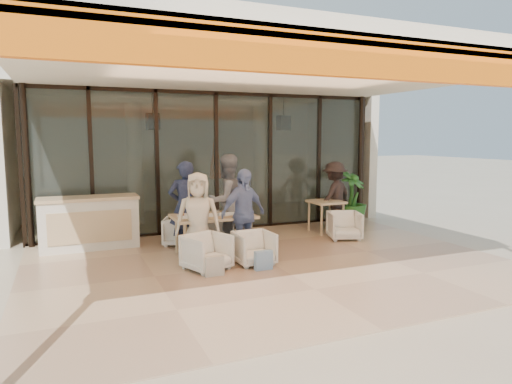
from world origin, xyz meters
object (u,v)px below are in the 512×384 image
dining_table (213,218)px  chair_near_left (207,251)px  side_chair (344,224)px  chair_near_right (254,247)px  side_table (326,205)px  potted_palm (351,199)px  diner_grey (227,201)px  diner_periwinkle (243,214)px  standing_woman (335,196)px  diner_cream (198,218)px  chair_far_right (219,228)px  chair_far_left (179,230)px  diner_navy (185,206)px  host_counter (89,223)px

dining_table → chair_near_left: (-0.41, -0.96, -0.35)m
dining_table → side_chair: dining_table is taller
chair_near_right → side_table: size_ratio=0.86×
chair_near_right → potted_palm: bearing=30.3°
dining_table → diner_grey: size_ratio=0.81×
diner_periwinkle → standing_woman: diner_periwinkle is taller
diner_cream → standing_woman: size_ratio=0.98×
dining_table → diner_periwinkle: size_ratio=0.92×
chair_near_left → potted_palm: bearing=5.4°
diner_grey → side_table: 2.55m
dining_table → chair_near_right: (0.43, -0.96, -0.37)m
diner_grey → standing_woman: size_ratio=1.14×
chair_far_right → potted_palm: 3.45m
chair_far_left → chair_near_left: (0.00, -1.90, 0.02)m
diner_navy → potted_palm: (4.26, 0.71, -0.18)m
dining_table → standing_woman: bearing=17.3°
diner_navy → diner_periwinkle: (0.84, -0.90, -0.06)m
chair_far_left → side_chair: bearing=-173.1°
host_counter → diner_grey: 2.69m
dining_table → potted_palm: (3.85, 1.15, 0.00)m
chair_far_right → side_chair: 2.66m
side_chair → diner_grey: bearing=-169.8°
chair_near_left → diner_periwinkle: diner_periwinkle is taller
diner_grey → diner_cream: 1.24m
chair_near_right → diner_periwinkle: (-0.00, 0.50, 0.49)m
chair_far_left → chair_far_right: chair_far_left is taller
dining_table → diner_grey: (0.43, 0.44, 0.24)m
host_counter → diner_grey: (2.53, -0.83, 0.39)m
chair_far_right → side_table: bearing=-169.7°
host_counter → diner_cream: 2.43m
dining_table → chair_far_right: dining_table is taller
dining_table → diner_grey: 0.66m
chair_near_right → potted_palm: 4.04m
chair_far_left → chair_near_left: 1.90m
chair_near_left → diner_navy: bearing=69.1°
diner_periwinkle → side_table: 2.82m
dining_table → standing_woman: (3.30, 1.03, 0.12)m
host_counter → dining_table: host_counter is taller
side_table → standing_woman: 0.46m
chair_far_right → chair_near_right: chair_near_right is taller
chair_far_left → standing_woman: (3.71, 0.08, 0.49)m
side_chair → chair_near_left: bearing=-144.2°
diner_periwinkle → standing_woman: 3.23m
host_counter → dining_table: 2.46m
diner_grey → potted_palm: (3.42, 0.71, -0.24)m
dining_table → diner_navy: 0.63m
chair_near_right → diner_periwinkle: 0.70m
chair_far_left → dining_table: bearing=135.4°
diner_grey → diner_periwinkle: diner_grey is taller
diner_grey → side_chair: size_ratio=2.76×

